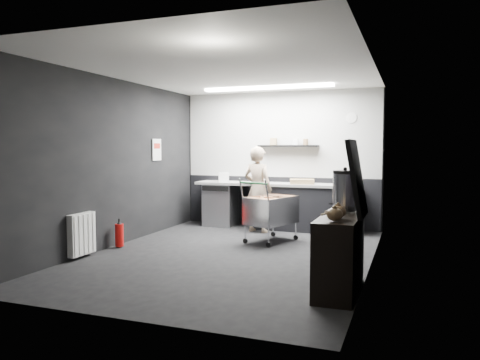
% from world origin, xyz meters
% --- Properties ---
extents(floor, '(5.50, 5.50, 0.00)m').
position_xyz_m(floor, '(0.00, 0.00, 0.00)').
color(floor, black).
rests_on(floor, ground).
extents(ceiling, '(5.50, 5.50, 0.00)m').
position_xyz_m(ceiling, '(0.00, 0.00, 2.70)').
color(ceiling, white).
rests_on(ceiling, wall_back).
extents(wall_back, '(5.50, 0.00, 5.50)m').
position_xyz_m(wall_back, '(0.00, 2.75, 1.35)').
color(wall_back, black).
rests_on(wall_back, floor).
extents(wall_front, '(5.50, 0.00, 5.50)m').
position_xyz_m(wall_front, '(0.00, -2.75, 1.35)').
color(wall_front, black).
rests_on(wall_front, floor).
extents(wall_left, '(0.00, 5.50, 5.50)m').
position_xyz_m(wall_left, '(-2.00, 0.00, 1.35)').
color(wall_left, black).
rests_on(wall_left, floor).
extents(wall_right, '(0.00, 5.50, 5.50)m').
position_xyz_m(wall_right, '(2.00, 0.00, 1.35)').
color(wall_right, black).
rests_on(wall_right, floor).
extents(kitchen_wall_panel, '(3.95, 0.02, 1.70)m').
position_xyz_m(kitchen_wall_panel, '(0.00, 2.73, 1.85)').
color(kitchen_wall_panel, '#B5B5B1').
rests_on(kitchen_wall_panel, wall_back).
extents(dado_panel, '(3.95, 0.02, 1.00)m').
position_xyz_m(dado_panel, '(0.00, 2.73, 0.50)').
color(dado_panel, black).
rests_on(dado_panel, wall_back).
extents(floating_shelf, '(1.20, 0.22, 0.04)m').
position_xyz_m(floating_shelf, '(0.20, 2.62, 1.62)').
color(floating_shelf, black).
rests_on(floating_shelf, wall_back).
extents(wall_clock, '(0.20, 0.03, 0.20)m').
position_xyz_m(wall_clock, '(1.40, 2.72, 2.15)').
color(wall_clock, silver).
rests_on(wall_clock, wall_back).
extents(poster, '(0.02, 0.30, 0.40)m').
position_xyz_m(poster, '(-1.98, 1.30, 1.55)').
color(poster, silver).
rests_on(poster, wall_left).
extents(poster_red_band, '(0.02, 0.22, 0.10)m').
position_xyz_m(poster_red_band, '(-1.98, 1.30, 1.62)').
color(poster_red_band, red).
rests_on(poster_red_band, poster).
extents(radiator, '(0.10, 0.50, 0.60)m').
position_xyz_m(radiator, '(-1.94, -0.90, 0.35)').
color(radiator, silver).
rests_on(radiator, wall_left).
extents(ceiling_strip, '(2.40, 0.20, 0.04)m').
position_xyz_m(ceiling_strip, '(0.00, 1.85, 2.67)').
color(ceiling_strip, white).
rests_on(ceiling_strip, ceiling).
extents(prep_counter, '(3.20, 0.61, 0.90)m').
position_xyz_m(prep_counter, '(0.14, 2.42, 0.46)').
color(prep_counter, black).
rests_on(prep_counter, floor).
extents(person, '(0.66, 0.51, 1.61)m').
position_xyz_m(person, '(-0.21, 1.97, 0.80)').
color(person, beige).
rests_on(person, floor).
extents(shopping_cart, '(0.86, 1.12, 1.04)m').
position_xyz_m(shopping_cart, '(0.28, 1.18, 0.49)').
color(shopping_cart, silver).
rests_on(shopping_cart, floor).
extents(sideboard, '(0.48, 1.12, 1.68)m').
position_xyz_m(sideboard, '(1.78, -1.20, 0.54)').
color(sideboard, black).
rests_on(sideboard, floor).
extents(fire_extinguisher, '(0.13, 0.13, 0.44)m').
position_xyz_m(fire_extinguisher, '(-1.85, -0.11, 0.21)').
color(fire_extinguisher, red).
rests_on(fire_extinguisher, floor).
extents(cardboard_box, '(0.52, 0.45, 0.09)m').
position_xyz_m(cardboard_box, '(0.54, 2.37, 0.94)').
color(cardboard_box, '#967C50').
rests_on(cardboard_box, prep_counter).
extents(pink_tub, '(0.22, 0.22, 0.22)m').
position_xyz_m(pink_tub, '(-0.30, 2.42, 1.01)').
color(pink_tub, beige).
rests_on(pink_tub, prep_counter).
extents(white_container, '(0.25, 0.23, 0.18)m').
position_xyz_m(white_container, '(-1.07, 2.37, 0.99)').
color(white_container, silver).
rests_on(white_container, prep_counter).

